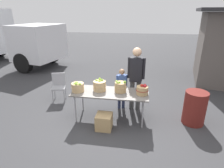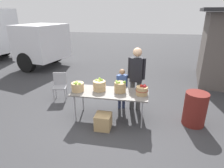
% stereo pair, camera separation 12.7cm
% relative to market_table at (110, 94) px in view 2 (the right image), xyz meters
% --- Properties ---
extents(ground_plane, '(40.00, 40.00, 0.00)m').
position_rel_market_table_xyz_m(ground_plane, '(0.00, 0.00, -0.71)').
color(ground_plane, '#38383A').
extents(market_table, '(1.90, 0.76, 0.75)m').
position_rel_market_table_xyz_m(market_table, '(0.00, 0.00, 0.00)').
color(market_table, slate).
rests_on(market_table, ground).
extents(apple_basket_green_0, '(0.33, 0.33, 0.26)m').
position_rel_market_table_xyz_m(apple_basket_green_0, '(-0.81, -0.08, 0.16)').
color(apple_basket_green_0, tan).
rests_on(apple_basket_green_0, market_table).
extents(apple_basket_green_1, '(0.33, 0.33, 0.30)m').
position_rel_market_table_xyz_m(apple_basket_green_1, '(-0.28, 0.07, 0.18)').
color(apple_basket_green_1, tan).
rests_on(apple_basket_green_1, market_table).
extents(apple_basket_green_2, '(0.31, 0.31, 0.30)m').
position_rel_market_table_xyz_m(apple_basket_green_2, '(0.25, 0.07, 0.18)').
color(apple_basket_green_2, tan).
rests_on(apple_basket_green_2, market_table).
extents(apple_basket_red_0, '(0.30, 0.30, 0.26)m').
position_rel_market_table_xyz_m(apple_basket_red_0, '(0.79, -0.00, 0.16)').
color(apple_basket_red_0, tan).
rests_on(apple_basket_red_0, market_table).
extents(vendor_adult, '(0.47, 0.26, 1.77)m').
position_rel_market_table_xyz_m(vendor_adult, '(0.61, 0.61, 0.34)').
color(vendor_adult, '#3F3F3F').
rests_on(vendor_adult, ground).
extents(child_customer, '(0.30, 0.21, 1.18)m').
position_rel_market_table_xyz_m(child_customer, '(0.22, 0.60, -0.01)').
color(child_customer, '#262D4C').
rests_on(child_customer, ground).
extents(folding_chair, '(0.49, 0.49, 0.86)m').
position_rel_market_table_xyz_m(folding_chair, '(-1.76, 0.84, -0.20)').
color(folding_chair, '#99999E').
rests_on(folding_chair, ground).
extents(trash_barrel, '(0.54, 0.54, 0.84)m').
position_rel_market_table_xyz_m(trash_barrel, '(2.09, 0.12, -0.28)').
color(trash_barrel, maroon).
rests_on(trash_barrel, ground).
extents(produce_crate, '(0.37, 0.37, 0.37)m').
position_rel_market_table_xyz_m(produce_crate, '(-0.07, -0.48, -0.52)').
color(produce_crate, tan).
rests_on(produce_crate, ground).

